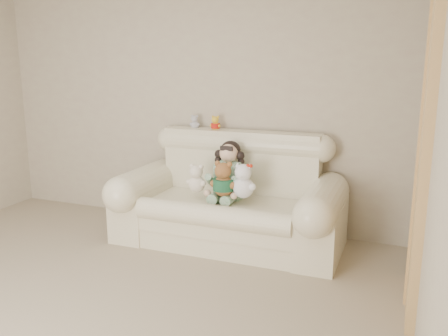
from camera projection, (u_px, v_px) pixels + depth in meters
wall_back at (191, 100)px, 4.87m from camera, size 4.50×0.00×4.50m
wall_right at (446, 164)px, 1.79m from camera, size 0.00×5.00×5.00m
sofa at (228, 190)px, 4.37m from camera, size 2.10×0.95×1.03m
door_panel at (423, 159)px, 3.13m from camera, size 0.06×0.90×2.10m
seated_child at (229, 169)px, 4.41m from camera, size 0.40×0.46×0.55m
brown_teddy at (223, 176)px, 4.20m from camera, size 0.27×0.22×0.38m
white_cat at (243, 177)px, 4.15m from camera, size 0.29×0.26×0.37m
cream_teddy at (197, 176)px, 4.34m from camera, size 0.23×0.19×0.31m
yellow_mini_bear at (215, 122)px, 4.67m from camera, size 0.14×0.13×0.18m
grey_mini_plush at (195, 121)px, 4.78m from camera, size 0.13×0.12×0.17m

